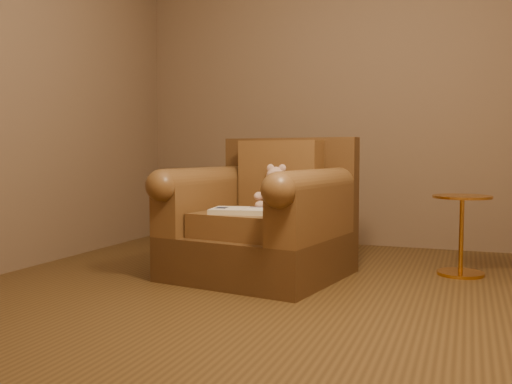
% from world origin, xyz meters
% --- Properties ---
extents(floor, '(4.00, 4.00, 0.00)m').
position_xyz_m(floor, '(0.00, 0.00, 0.00)').
color(floor, brown).
rests_on(floor, ground).
extents(armchair, '(1.19, 1.15, 0.93)m').
position_xyz_m(armchair, '(-0.33, 0.50, 0.36)').
color(armchair, '#51351B').
rests_on(armchair, floor).
extents(teddy_bear, '(0.22, 0.26, 0.31)m').
position_xyz_m(teddy_bear, '(-0.27, 0.57, 0.56)').
color(teddy_bear, '#D4AA95').
rests_on(teddy_bear, armchair).
extents(guidebook, '(0.45, 0.31, 0.03)m').
position_xyz_m(guidebook, '(-0.35, 0.23, 0.46)').
color(guidebook, beige).
rests_on(guidebook, armchair).
extents(side_table, '(0.39, 0.39, 0.54)m').
position_xyz_m(side_table, '(0.93, 0.97, 0.29)').
color(side_table, gold).
rests_on(side_table, floor).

